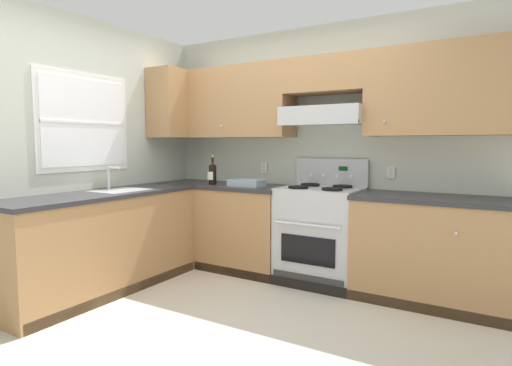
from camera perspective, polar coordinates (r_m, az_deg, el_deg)
The scene contains 8 objects.
ground_plane at distance 3.41m, azimuth -6.09°, elevation -17.95°, with size 7.04×7.04×0.00m, color beige.
wall_back at distance 4.29m, azimuth 10.75°, elevation 6.99°, with size 4.68×0.57×2.55m.
wall_left at distance 4.43m, azimuth -21.15°, elevation 4.92°, with size 0.47×4.00×2.55m.
counter_back_run at distance 4.19m, azimuth 6.78°, elevation -7.06°, with size 3.60×0.65×0.91m.
counter_left_run at distance 4.11m, azimuth -20.24°, elevation -7.48°, with size 0.63×1.91×1.13m.
stove at distance 4.14m, azimuth 8.71°, elevation -6.86°, with size 0.76×0.62×1.20m.
wine_bottle at distance 4.57m, azimuth -5.93°, elevation 1.38°, with size 0.08×0.08×0.32m.
bowl at distance 4.34m, azimuth -1.28°, elevation -0.14°, with size 0.36×0.21×0.07m.
Camera 1 is at (1.90, -2.50, 1.35)m, focal length 29.36 mm.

